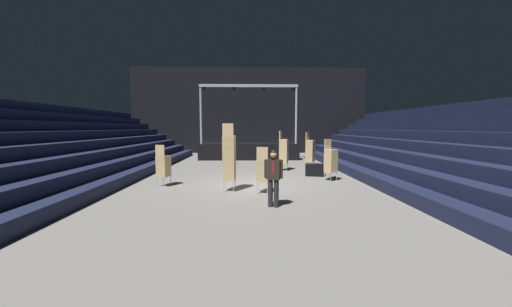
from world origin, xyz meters
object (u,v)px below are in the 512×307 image
(chair_stack_front_right, at_px, (284,151))
(chair_stack_mid_left, at_px, (229,158))
(equipment_road_case, at_px, (314,170))
(man_with_tie, at_px, (273,175))
(chair_stack_mid_centre, at_px, (310,150))
(chair_stack_rear_left, at_px, (263,170))
(stage_riser, at_px, (249,150))
(chair_stack_front_left, at_px, (163,165))
(chair_stack_mid_right, at_px, (331,160))

(chair_stack_front_right, xyz_separation_m, chair_stack_mid_left, (-2.67, -4.99, 0.17))
(chair_stack_front_right, distance_m, equipment_road_case, 2.34)
(chair_stack_mid_left, bearing_deg, man_with_tie, -48.81)
(chair_stack_mid_left, distance_m, chair_stack_mid_centre, 7.22)
(chair_stack_front_right, height_order, chair_stack_rear_left, chair_stack_front_right)
(equipment_road_case, bearing_deg, chair_stack_rear_left, -127.19)
(chair_stack_mid_centre, xyz_separation_m, equipment_road_case, (-0.31, -2.51, -0.77))
(stage_riser, distance_m, chair_stack_front_left, 10.86)
(chair_stack_mid_right, height_order, equipment_road_case, chair_stack_mid_right)
(stage_riser, bearing_deg, chair_stack_mid_left, -93.59)
(stage_riser, relative_size, man_with_tie, 4.31)
(man_with_tie, bearing_deg, chair_stack_mid_right, -110.92)
(chair_stack_front_right, xyz_separation_m, chair_stack_mid_centre, (1.66, 0.78, -0.04))
(chair_stack_mid_right, distance_m, chair_stack_rear_left, 3.96)
(chair_stack_mid_centre, bearing_deg, man_with_tie, 14.53)
(chair_stack_mid_right, relative_size, equipment_road_case, 2.09)
(chair_stack_mid_right, xyz_separation_m, equipment_road_case, (-0.43, 1.28, -0.65))
(man_with_tie, bearing_deg, chair_stack_mid_centre, -95.29)
(chair_stack_front_right, xyz_separation_m, chair_stack_mid_right, (1.78, -3.01, -0.17))
(chair_stack_mid_centre, distance_m, equipment_road_case, 2.64)
(equipment_road_case, bearing_deg, chair_stack_mid_centre, 82.89)
(man_with_tie, xyz_separation_m, chair_stack_mid_centre, (2.84, 7.97, 0.09))
(chair_stack_front_left, distance_m, chair_stack_mid_left, 2.96)
(chair_stack_rear_left, xyz_separation_m, equipment_road_case, (2.75, 3.63, -0.56))
(man_with_tie, height_order, chair_stack_front_right, chair_stack_front_right)
(chair_stack_front_right, bearing_deg, chair_stack_mid_centre, 134.51)
(chair_stack_front_right, distance_m, chair_stack_mid_centre, 1.84)
(chair_stack_front_right, bearing_deg, man_with_tie, 10.03)
(chair_stack_front_right, relative_size, chair_stack_mid_left, 0.87)
(chair_stack_front_left, height_order, chair_stack_mid_centre, chair_stack_mid_centre)
(equipment_road_case, bearing_deg, chair_stack_front_left, -161.15)
(chair_stack_front_left, height_order, equipment_road_case, chair_stack_front_left)
(chair_stack_mid_centre, bearing_deg, chair_stack_rear_left, 7.60)
(chair_stack_front_left, height_order, chair_stack_mid_left, chair_stack_mid_left)
(stage_riser, xyz_separation_m, man_with_tie, (0.78, -13.43, 0.30))
(chair_stack_front_left, bearing_deg, chair_stack_mid_right, 27.07)
(stage_riser, xyz_separation_m, chair_stack_mid_right, (3.74, -9.25, 0.26))
(man_with_tie, relative_size, chair_stack_front_right, 0.78)
(chair_stack_front_right, height_order, chair_stack_mid_left, chair_stack_mid_left)
(man_with_tie, bearing_deg, chair_stack_front_left, -22.11)
(chair_stack_front_right, bearing_deg, chair_stack_mid_left, -8.76)
(chair_stack_front_right, height_order, chair_stack_mid_right, chair_stack_front_right)
(chair_stack_mid_left, bearing_deg, equipment_road_case, 46.20)
(chair_stack_front_left, bearing_deg, man_with_tie, -17.54)
(chair_stack_mid_left, height_order, chair_stack_mid_right, chair_stack_mid_left)
(equipment_road_case, bearing_deg, stage_riser, 112.56)
(chair_stack_mid_left, relative_size, equipment_road_case, 2.84)
(stage_riser, bearing_deg, chair_stack_front_right, -72.56)
(man_with_tie, height_order, chair_stack_mid_right, chair_stack_mid_right)
(man_with_tie, height_order, chair_stack_front_left, man_with_tie)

